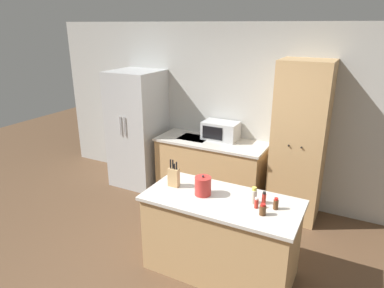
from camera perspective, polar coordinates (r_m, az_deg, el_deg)
The scene contains 13 objects.
wall_back at distance 5.11m, azimuth 10.74°, elevation 4.71°, with size 7.20×0.06×2.60m.
refrigerator at distance 5.68m, azimuth -9.03°, elevation 2.52°, with size 0.76×0.77×1.88m.
back_counter at distance 5.26m, azimuth 3.14°, elevation -4.17°, with size 1.66×0.67×0.93m.
pantry_cabinet at distance 4.74m, azimuth 17.43°, elevation 0.17°, with size 0.66×0.58×2.16m.
kitchen_island at distance 3.77m, azimuth 4.76°, elevation -14.98°, with size 1.60×0.76×0.89m.
microwave at distance 5.14m, azimuth 4.80°, elevation 2.25°, with size 0.52×0.34×0.27m.
knife_block at distance 3.74m, azimuth -3.06°, elevation -5.50°, with size 0.12×0.06×0.31m.
spice_bottle_tall_dark at distance 3.42m, azimuth 13.80°, elevation -9.66°, with size 0.05×0.05×0.12m.
spice_bottle_short_red at distance 3.40m, azimuth 10.68°, elevation -9.66°, with size 0.04×0.04×0.11m.
spice_bottle_amber_oil at distance 3.48m, azimuth 11.90°, elevation -8.83°, with size 0.04×0.04×0.13m.
spice_bottle_green_herb at distance 3.30m, azimuth 11.70°, elevation -10.67°, with size 0.06×0.06×0.11m.
spice_bottle_pale_salt at distance 3.47m, azimuth 10.26°, elevation -8.48°, with size 0.06×0.06×0.17m.
kettle at distance 3.56m, azimuth 1.83°, elevation -6.99°, with size 0.17×0.17×0.22m.
Camera 1 is at (1.40, -2.42, 2.57)m, focal length 32.00 mm.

